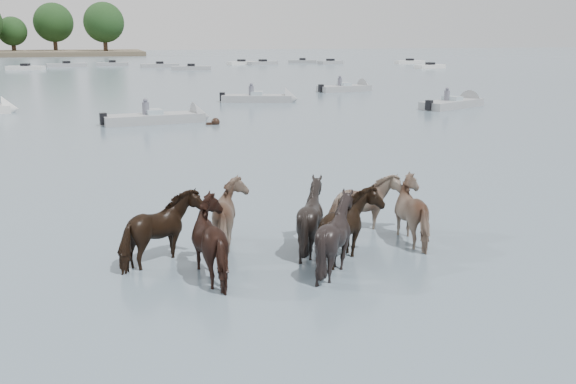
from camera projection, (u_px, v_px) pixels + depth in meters
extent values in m
plane|color=#4C5E6E|center=(181.00, 256.00, 12.87)|extent=(400.00, 400.00, 0.00)
imported|color=black|center=(161.00, 233.00, 12.33)|extent=(2.00, 1.85, 1.59)
imported|color=gray|center=(235.00, 217.00, 13.47)|extent=(1.61, 1.78, 1.55)
imported|color=black|center=(311.00, 220.00, 13.12)|extent=(1.87, 1.77, 1.66)
imported|color=#7A6452|center=(364.00, 207.00, 14.34)|extent=(1.92, 1.18, 1.51)
imported|color=black|center=(221.00, 243.00, 11.69)|extent=(2.04, 2.11, 1.63)
imported|color=black|center=(336.00, 238.00, 11.93)|extent=(1.69, 1.56, 1.65)
imported|color=black|center=(348.00, 232.00, 12.37)|extent=(1.99, 1.96, 1.62)
imported|color=#8C6E5F|center=(420.00, 214.00, 13.73)|extent=(1.79, 1.92, 1.57)
sphere|color=black|center=(216.00, 122.00, 32.06)|extent=(0.44, 0.44, 0.44)
cube|color=black|center=(211.00, 124.00, 32.01)|extent=(0.50, 0.22, 0.18)
cone|color=silver|center=(10.00, 109.00, 37.15)|extent=(1.12, 1.71, 1.60)
cube|color=gray|center=(154.00, 119.00, 32.55)|extent=(5.32, 2.17, 0.55)
cone|color=gray|center=(202.00, 117.00, 33.55)|extent=(1.07, 1.69, 1.60)
cube|color=#99ADB7|center=(154.00, 113.00, 32.46)|extent=(0.92, 1.20, 0.35)
cube|color=black|center=(103.00, 119.00, 31.51)|extent=(0.39, 0.39, 0.60)
cylinder|color=#595966|center=(146.00, 109.00, 32.30)|extent=(0.36, 0.36, 0.70)
sphere|color=#595966|center=(145.00, 100.00, 32.19)|extent=(0.24, 0.24, 0.24)
cube|color=gray|center=(257.00, 99.00, 43.04)|extent=(5.09, 3.00, 0.55)
cone|color=gray|center=(292.00, 99.00, 43.01)|extent=(1.35, 1.80, 1.60)
cube|color=#99ADB7|center=(257.00, 94.00, 42.96)|extent=(1.10, 1.31, 0.35)
cube|color=black|center=(222.00, 97.00, 43.03)|extent=(0.44, 0.44, 0.60)
cylinder|color=#595966|center=(251.00, 91.00, 42.79)|extent=(0.36, 0.36, 0.70)
sphere|color=#595966|center=(251.00, 85.00, 42.68)|extent=(0.24, 0.24, 0.24)
cube|color=gray|center=(452.00, 105.00, 39.51)|extent=(5.25, 3.65, 0.55)
cone|color=gray|center=(473.00, 102.00, 41.18)|extent=(1.51, 1.83, 1.60)
cube|color=#99ADB7|center=(452.00, 99.00, 39.42)|extent=(1.21, 1.36, 0.35)
cube|color=black|center=(429.00, 105.00, 37.80)|extent=(0.47, 0.47, 0.60)
cylinder|color=#595966|center=(447.00, 96.00, 39.26)|extent=(0.36, 0.36, 0.70)
sphere|color=#595966|center=(447.00, 89.00, 39.15)|extent=(0.24, 0.24, 0.24)
cube|color=gray|center=(344.00, 89.00, 51.24)|extent=(4.69, 2.41, 0.55)
cone|color=gray|center=(366.00, 88.00, 52.25)|extent=(1.18, 1.74, 1.60)
cube|color=#99ADB7|center=(344.00, 85.00, 51.15)|extent=(1.00, 1.25, 0.35)
cube|color=black|center=(321.00, 88.00, 50.19)|extent=(0.41, 0.41, 0.60)
cylinder|color=#595966|center=(340.00, 82.00, 50.99)|extent=(0.36, 0.36, 0.70)
sphere|color=#595966|center=(340.00, 77.00, 50.88)|extent=(0.24, 0.24, 0.24)
cube|color=silver|center=(26.00, 68.00, 83.79)|extent=(5.17, 2.96, 0.60)
cube|color=black|center=(25.00, 65.00, 83.70)|extent=(1.26, 1.26, 0.50)
cube|color=gray|center=(67.00, 65.00, 91.88)|extent=(5.85, 2.57, 0.60)
cube|color=black|center=(66.00, 63.00, 91.78)|extent=(1.18, 1.18, 0.50)
cube|color=gray|center=(113.00, 64.00, 95.07)|extent=(4.84, 1.97, 0.60)
cube|color=black|center=(112.00, 62.00, 94.98)|extent=(1.10, 1.10, 0.50)
cube|color=gray|center=(160.00, 66.00, 90.51)|extent=(5.50, 1.67, 0.60)
cube|color=black|center=(160.00, 63.00, 90.41)|extent=(1.03, 1.03, 0.50)
cube|color=gray|center=(191.00, 68.00, 83.27)|extent=(5.40, 2.14, 0.60)
cube|color=black|center=(191.00, 66.00, 83.18)|extent=(1.12, 1.12, 0.50)
cube|color=silver|center=(241.00, 63.00, 98.46)|extent=(4.93, 3.11, 0.60)
cube|color=black|center=(241.00, 61.00, 98.36)|extent=(1.29, 1.29, 0.50)
cube|color=gray|center=(263.00, 63.00, 98.77)|extent=(5.22, 3.06, 0.60)
cube|color=black|center=(263.00, 61.00, 98.68)|extent=(1.27, 1.27, 0.50)
cube|color=gray|center=(303.00, 62.00, 104.47)|extent=(4.97, 3.31, 0.60)
cube|color=black|center=(303.00, 60.00, 104.37)|extent=(1.32, 1.32, 0.50)
cube|color=gray|center=(330.00, 63.00, 101.17)|extent=(4.62, 2.88, 0.60)
cube|color=black|center=(330.00, 60.00, 101.07)|extent=(1.28, 1.28, 0.50)
cube|color=silver|center=(430.00, 67.00, 87.55)|extent=(4.99, 2.80, 0.60)
cube|color=black|center=(430.00, 64.00, 87.46)|extent=(1.24, 1.24, 0.50)
cube|color=silver|center=(410.00, 62.00, 102.22)|extent=(5.14, 1.89, 0.60)
cube|color=black|center=(410.00, 60.00, 102.13)|extent=(1.07, 1.07, 0.50)
cylinder|color=#382619|center=(14.00, 48.00, 149.45)|extent=(1.00, 1.00, 3.10)
sphere|color=black|center=(12.00, 31.00, 148.46)|extent=(6.89, 6.89, 6.89)
cylinder|color=#382619|center=(55.00, 46.00, 153.60)|extent=(1.00, 1.00, 4.27)
sphere|color=black|center=(53.00, 22.00, 152.23)|extent=(9.49, 9.49, 9.49)
cylinder|color=#382619|center=(106.00, 46.00, 146.64)|extent=(1.00, 1.00, 4.20)
sphere|color=black|center=(104.00, 22.00, 145.29)|extent=(9.34, 9.34, 9.34)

